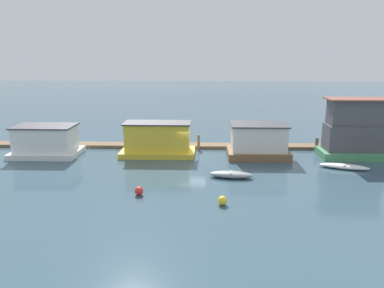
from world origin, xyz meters
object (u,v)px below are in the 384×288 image
buoy_yellow (222,201)px  dinghy_white (344,166)px  mooring_post_far_right (317,144)px  buoy_red (139,191)px  dinghy_grey (231,175)px  mooring_post_centre (199,142)px  houseboat_green (356,131)px  houseboat_yellow (158,140)px  houseboat_brown (258,141)px  mooring_post_near_right (48,140)px  houseboat_white (46,141)px

buoy_yellow → dinghy_white: bearing=37.5°
mooring_post_far_right → buoy_red: (-15.39, -12.39, -0.36)m
dinghy_grey → mooring_post_centre: mooring_post_centre is taller
buoy_yellow → buoy_red: bearing=164.6°
dinghy_grey → buoy_yellow: (-0.90, -5.40, 0.05)m
dinghy_grey → mooring_post_centre: (-2.64, 8.52, 0.51)m
houseboat_green → buoy_yellow: size_ratio=10.34×
houseboat_yellow → houseboat_brown: houseboat_yellow is taller
dinghy_grey → houseboat_green: bearing=28.5°
mooring_post_centre → mooring_post_near_right: bearing=180.0°
buoy_yellow → buoy_red: (-5.54, 1.53, -0.00)m
houseboat_yellow → mooring_post_far_right: (15.37, 2.08, -0.80)m
dinghy_grey → buoy_red: (-6.45, -3.87, 0.04)m
houseboat_white → buoy_red: (10.39, -9.84, -1.05)m
houseboat_brown → dinghy_grey: bearing=-114.9°
houseboat_yellow → mooring_post_far_right: bearing=7.7°
houseboat_white → buoy_red: houseboat_white is taller
dinghy_white → houseboat_white: bearing=172.8°
mooring_post_far_right → buoy_yellow: mooring_post_far_right is taller
mooring_post_near_right → buoy_red: mooring_post_near_right is taller
houseboat_white → buoy_red: 14.34m
houseboat_yellow → dinghy_grey: bearing=-45.1°
houseboat_white → dinghy_white: bearing=-7.2°
houseboat_brown → dinghy_white: (6.65, -3.59, -1.25)m
dinghy_grey → buoy_yellow: buoy_yellow is taller
houseboat_green → mooring_post_centre: bearing=171.3°
houseboat_green → buoy_red: 20.88m
houseboat_green → dinghy_white: bearing=-119.9°
houseboat_green → mooring_post_far_right: 3.93m
mooring_post_far_right → dinghy_grey: bearing=-136.4°
dinghy_white → mooring_post_far_right: mooring_post_far_right is taller
houseboat_white → mooring_post_near_right: 2.74m
mooring_post_far_right → buoy_red: mooring_post_far_right is taller
dinghy_grey → houseboat_yellow: bearing=134.9°
houseboat_white → dinghy_grey: (16.83, -5.97, -1.09)m
dinghy_white → mooring_post_near_right: (-27.27, 5.90, 0.70)m
houseboat_brown → buoy_red: (-9.33, -10.07, -1.15)m
houseboat_yellow → buoy_red: houseboat_yellow is taller
dinghy_grey → buoy_red: buoy_red is taller
mooring_post_near_right → buoy_red: bearing=-47.6°
dinghy_white → buoy_red: 17.24m
houseboat_brown → buoy_yellow: 12.26m
houseboat_green → dinghy_grey: size_ratio=1.78×
houseboat_brown → mooring_post_centre: houseboat_brown is taller
houseboat_green → dinghy_white: 4.82m
houseboat_white → houseboat_green: 28.51m
dinghy_white → buoy_yellow: (-10.44, -8.02, 0.10)m
buoy_yellow → buoy_red: size_ratio=1.01×
houseboat_yellow → mooring_post_near_right: size_ratio=3.83×
houseboat_white → buoy_yellow: (15.93, -11.37, -1.04)m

